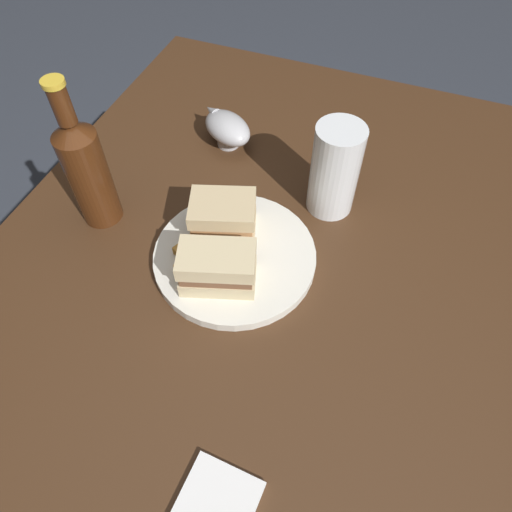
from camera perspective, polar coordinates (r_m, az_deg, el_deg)
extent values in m
plane|color=#333842|center=(1.43, 1.50, -19.16)|extent=(6.00, 6.00, 0.00)
cube|color=#422816|center=(1.08, 1.93, -13.27)|extent=(1.20, 0.97, 0.74)
cylinder|color=silver|center=(0.77, -2.66, -0.23)|extent=(0.26, 0.26, 0.02)
cube|color=#CCB284|center=(0.78, -3.92, 3.75)|extent=(0.11, 0.12, 0.03)
cube|color=#B27A4C|center=(0.77, -4.01, 4.75)|extent=(0.10, 0.12, 0.02)
cube|color=#CCB284|center=(0.75, -4.10, 5.79)|extent=(0.11, 0.12, 0.03)
cube|color=beige|center=(0.72, -4.59, -2.39)|extent=(0.10, 0.13, 0.03)
cube|color=brown|center=(0.70, -4.70, -1.41)|extent=(0.09, 0.12, 0.02)
cube|color=beige|center=(0.69, -4.82, -0.39)|extent=(0.10, 0.13, 0.03)
cube|color=#B77F33|center=(0.77, -8.29, 1.24)|extent=(0.05, 0.04, 0.02)
cube|color=gold|center=(0.74, -7.98, -0.74)|extent=(0.06, 0.04, 0.02)
cube|color=gold|center=(0.78, -6.21, 3.47)|extent=(0.05, 0.04, 0.02)
cylinder|color=white|center=(0.80, 9.53, 10.24)|extent=(0.08, 0.08, 0.17)
cylinder|color=gold|center=(0.82, 9.25, 8.73)|extent=(0.07, 0.07, 0.11)
cylinder|color=#B7B7BC|center=(0.97, -3.38, 13.79)|extent=(0.04, 0.04, 0.02)
ellipsoid|color=#B7B7BC|center=(0.95, -3.47, 15.24)|extent=(0.12, 0.13, 0.05)
ellipsoid|color=#381E0F|center=(0.94, -3.49, 15.54)|extent=(0.10, 0.11, 0.02)
cone|color=#B7B7BC|center=(0.98, -5.43, 17.13)|extent=(0.04, 0.04, 0.02)
cylinder|color=#47230F|center=(0.82, -19.46, 8.83)|extent=(0.07, 0.07, 0.17)
cone|color=#47230F|center=(0.76, -21.53, 14.12)|extent=(0.07, 0.07, 0.02)
cylinder|color=#47230F|center=(0.73, -22.54, 16.62)|extent=(0.03, 0.03, 0.06)
cylinder|color=gold|center=(0.72, -23.42, 18.75)|extent=(0.03, 0.03, 0.01)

